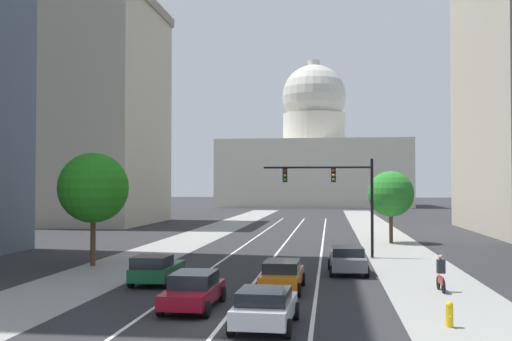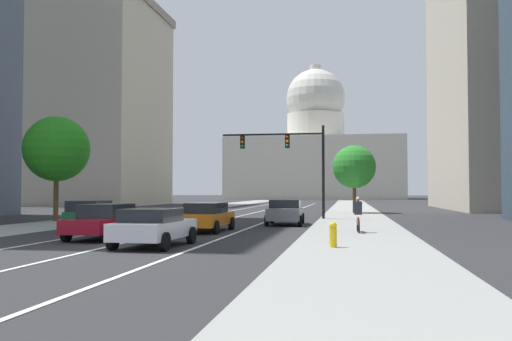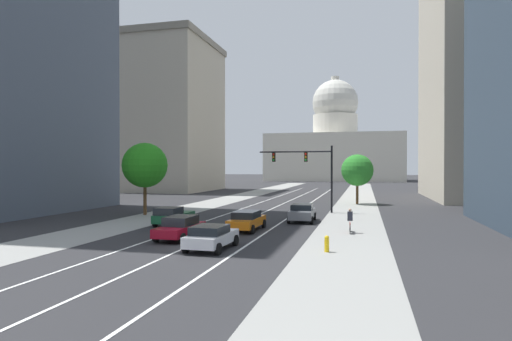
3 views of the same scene
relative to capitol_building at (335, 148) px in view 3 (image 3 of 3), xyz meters
The scene contains 19 objects.
ground_plane 88.04m from the capitol_building, 90.00° to the right, with size 400.00×400.00×0.00m, color #2B2B2D.
sidewalk_left 93.43m from the capitol_building, 95.52° to the right, with size 5.02×130.00×0.01m, color gray.
sidewalk_right 93.43m from the capitol_building, 84.48° to the right, with size 5.02×130.00×0.01m, color gray.
lane_stripe_left 102.99m from the capitol_building, 91.79° to the right, with size 0.16×90.00×0.01m, color white.
lane_stripe_center 102.94m from the capitol_building, 90.00° to the right, with size 0.16×90.00×0.01m, color white.
lane_stripe_right 102.99m from the capitol_building, 88.21° to the right, with size 0.16×90.00×0.01m, color white.
office_tower_far_left 78.28m from the capitol_building, 111.75° to the right, with size 20.21×20.74×29.43m.
office_tower_far_right 88.00m from the capitol_building, 69.98° to the right, with size 22.22×26.47×41.63m.
capitol_building is the anchor object (origin of this frame).
car_gray 114.77m from the capitol_building, 87.59° to the right, with size 2.22×4.30×1.48m.
car_green 119.61m from the capitol_building, 92.31° to the right, with size 2.08×4.35×1.50m.
car_orange 120.67m from the capitol_building, 89.24° to the right, with size 2.03×4.66×1.42m.
car_crimson 125.19m from the capitol_building, 90.74° to the right, with size 2.03×4.62×1.45m.
car_white 128.13m from the capitol_building, 89.28° to the right, with size 2.21×4.15×1.38m.
traffic_signal_mast 106.70m from the capitol_building, 87.65° to the right, with size 7.59×0.39×6.79m.
fire_hydrant 127.54m from the capitol_building, 86.41° to the right, with size 0.26×0.35×0.91m.
cyclist 120.35m from the capitol_building, 85.72° to the right, with size 0.37×1.70×1.72m.
street_tree_far_right 96.19m from the capitol_building, 84.59° to the right, with size 3.95×3.95×6.21m.
street_tree_near_left 113.54m from the capitol_building, 95.39° to the right, with size 4.33×4.33×6.98m.
Camera 3 is at (9.95, -23.05, 4.64)m, focal length 30.14 mm.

